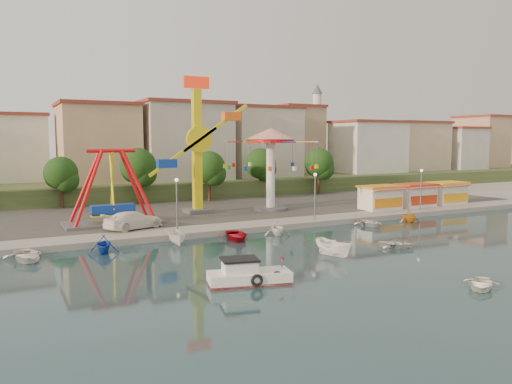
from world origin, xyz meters
TOP-DOWN VIEW (x-y plane):
  - ground at (0.00, 0.00)m, footprint 200.00×200.00m
  - quay_deck at (0.00, 62.00)m, footprint 200.00×100.00m
  - asphalt_pad at (0.00, 30.00)m, footprint 90.00×28.00m
  - hill_terrace at (0.00, 67.00)m, footprint 200.00×60.00m
  - pirate_ship_ride at (-12.57, 20.63)m, footprint 10.00×5.00m
  - kamikaze_tower at (-1.17, 24.11)m, footprint 8.48×3.10m
  - wave_swinger at (7.49, 22.30)m, footprint 11.60×11.60m
  - booth_left at (20.50, 16.49)m, footprint 5.40×3.78m
  - booth_mid at (26.64, 16.49)m, footprint 5.40×3.78m
  - booth_right at (32.58, 16.49)m, footprint 5.40×3.78m
  - lamp_post_1 at (-8.00, 13.00)m, footprint 0.14×0.14m
  - lamp_post_2 at (8.00, 13.00)m, footprint 0.14×0.14m
  - lamp_post_3 at (24.00, 13.00)m, footprint 0.14×0.14m
  - tree_1 at (-16.00, 36.24)m, footprint 4.35×4.35m
  - tree_2 at (-6.00, 35.81)m, footprint 5.02×5.02m
  - tree_3 at (4.00, 34.36)m, footprint 4.68×4.68m
  - tree_4 at (14.00, 37.35)m, footprint 4.86×4.86m
  - tree_5 at (24.00, 35.54)m, footprint 4.83×4.83m
  - building_1 at (-21.33, 51.38)m, footprint 12.33×9.01m
  - building_2 at (-8.19, 51.96)m, footprint 11.95×9.28m
  - building_3 at (5.60, 48.80)m, footprint 12.59×10.50m
  - building_4 at (19.07, 52.20)m, footprint 10.75×9.23m
  - building_5 at (32.37, 50.33)m, footprint 12.77×10.96m
  - building_6 at (44.15, 48.77)m, footprint 8.23×8.98m
  - building_7 at (56.03, 53.70)m, footprint 11.59×10.93m
  - building_8 at (69.93, 47.19)m, footprint 12.84×9.28m
  - building_9 at (83.46, 49.95)m, footprint 12.95×9.17m
  - minaret at (36.00, 54.00)m, footprint 2.80×2.80m
  - cabin_motorboat at (-8.77, -3.93)m, footprint 5.80×3.27m
  - rowboat_a at (7.90, 0.02)m, footprint 3.86×3.81m
  - rowboat_b at (4.07, -11.81)m, footprint 3.87×3.65m
  - skiff at (0.85, -0.38)m, footprint 2.01×4.10m
  - van at (-11.33, 16.77)m, footprint 6.65×4.54m
  - moored_boat_0 at (-21.49, 9.80)m, footprint 3.72×4.69m
  - moored_boat_1 at (-15.56, 9.80)m, footprint 3.16×3.46m
  - moored_boat_2 at (-9.08, 9.80)m, footprint 1.81×3.70m
  - moored_boat_3 at (-3.21, 9.80)m, footprint 3.82×4.72m
  - moored_boat_4 at (1.34, 9.80)m, footprint 3.36×3.63m
  - moored_boat_6 at (13.24, 9.80)m, footprint 2.62×3.66m
  - moored_boat_7 at (19.03, 9.80)m, footprint 3.07×3.34m

SIDE VIEW (x-z plane):
  - ground at x=0.00m, z-range 0.00..0.00m
  - quay_deck at x=0.00m, z-range 0.00..0.60m
  - rowboat_b at x=4.07m, z-range 0.00..0.65m
  - rowboat_a at x=7.90m, z-range 0.00..0.66m
  - moored_boat_6 at x=13.24m, z-range 0.00..0.75m
  - moored_boat_3 at x=-3.21m, z-range 0.00..0.86m
  - moored_boat_0 at x=-21.49m, z-range 0.00..0.87m
  - cabin_motorboat at x=-8.77m, z-range -0.45..1.48m
  - asphalt_pad at x=0.00m, z-range 0.60..0.61m
  - moored_boat_2 at x=-9.08m, z-range 0.00..1.37m
  - moored_boat_7 at x=19.03m, z-range 0.00..1.48m
  - skiff at x=0.85m, z-range 0.00..1.52m
  - moored_boat_1 at x=-15.56m, z-range 0.00..1.56m
  - moored_boat_4 at x=1.34m, z-range 0.00..1.58m
  - van at x=-11.33m, z-range 0.60..2.39m
  - hill_terrace at x=0.00m, z-range 0.00..3.00m
  - booth_left at x=20.50m, z-range 0.62..3.70m
  - booth_mid at x=26.64m, z-range 0.62..3.70m
  - booth_right at x=32.58m, z-range 0.62..3.70m
  - lamp_post_1 at x=-8.00m, z-range 0.60..5.60m
  - lamp_post_2 at x=8.00m, z-range 0.60..5.60m
  - lamp_post_3 at x=24.00m, z-range 0.60..5.60m
  - pirate_ship_ride at x=-12.57m, z-range 0.39..8.39m
  - tree_1 at x=-16.00m, z-range 1.80..8.60m
  - tree_3 at x=4.00m, z-range 1.90..9.21m
  - tree_5 at x=24.00m, z-range 1.94..9.48m
  - tree_4 at x=14.00m, z-range 1.95..9.55m
  - tree_2 at x=-6.00m, z-range 1.99..9.84m
  - building_1 at x=-21.33m, z-range 3.00..11.63m
  - building_7 at x=56.03m, z-range 3.00..11.76m
  - building_3 at x=5.60m, z-range 3.00..12.20m
  - building_9 at x=83.46m, z-range 3.00..12.21m
  - building_4 at x=19.07m, z-range 3.00..12.24m
  - wave_swinger at x=7.49m, z-range 3.00..13.40m
  - kamikaze_tower at x=-1.17m, z-range 0.13..16.63m
  - building_5 at x=32.37m, z-range 3.00..14.21m
  - building_2 at x=-8.19m, z-range 3.00..14.23m
  - building_6 at x=44.15m, z-range 3.00..15.36m
  - building_8 at x=69.93m, z-range 3.00..15.58m
  - minaret at x=36.00m, z-range 3.55..21.55m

